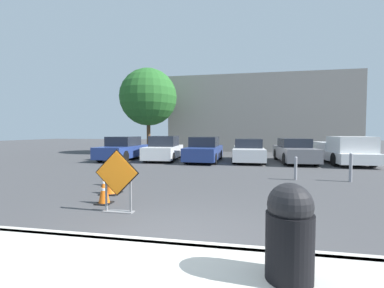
# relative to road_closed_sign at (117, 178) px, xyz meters

# --- Properties ---
(ground_plane) EXTENTS (96.00, 96.00, 0.00)m
(ground_plane) POSITION_rel_road_closed_sign_xyz_m (1.70, 8.39, -0.79)
(ground_plane) COLOR #3D3D3F
(sidewalk_strip) EXTENTS (25.06, 2.17, 0.14)m
(sidewalk_strip) POSITION_rel_road_closed_sign_xyz_m (1.70, -2.69, -0.72)
(sidewalk_strip) COLOR #ADAAA3
(sidewalk_strip) RESTS_ON ground_plane
(curb_lip) EXTENTS (25.06, 0.20, 0.14)m
(curb_lip) POSITION_rel_road_closed_sign_xyz_m (1.70, -1.61, -0.72)
(curb_lip) COLOR #ADAAA3
(curb_lip) RESTS_ON ground_plane
(road_closed_sign) EXTENTS (1.06, 0.20, 1.46)m
(road_closed_sign) POSITION_rel_road_closed_sign_xyz_m (0.00, 0.00, 0.00)
(road_closed_sign) COLOR black
(road_closed_sign) RESTS_ON ground_plane
(traffic_cone_nearest) EXTENTS (0.38, 0.38, 0.76)m
(traffic_cone_nearest) POSITION_rel_road_closed_sign_xyz_m (-0.68, 0.62, -0.42)
(traffic_cone_nearest) COLOR black
(traffic_cone_nearest) RESTS_ON ground_plane
(traffic_cone_second) EXTENTS (0.54, 0.54, 0.65)m
(traffic_cone_second) POSITION_rel_road_closed_sign_xyz_m (-1.04, 1.64, -0.48)
(traffic_cone_second) COLOR black
(traffic_cone_second) RESTS_ON ground_plane
(traffic_cone_third) EXTENTS (0.53, 0.53, 0.75)m
(traffic_cone_third) POSITION_rel_road_closed_sign_xyz_m (-1.57, 2.72, -0.43)
(traffic_cone_third) COLOR black
(traffic_cone_third) RESTS_ON ground_plane
(traffic_cone_fourth) EXTENTS (0.51, 0.51, 0.70)m
(traffic_cone_fourth) POSITION_rel_road_closed_sign_xyz_m (-2.03, 4.02, -0.45)
(traffic_cone_fourth) COLOR black
(traffic_cone_fourth) RESTS_ON ground_plane
(parked_car_nearest) EXTENTS (2.01, 4.53, 1.54)m
(parked_car_nearest) POSITION_rel_road_closed_sign_xyz_m (-4.86, 10.49, -0.08)
(parked_car_nearest) COLOR navy
(parked_car_nearest) RESTS_ON ground_plane
(parked_car_second) EXTENTS (2.05, 4.36, 1.58)m
(parked_car_second) POSITION_rel_road_closed_sign_xyz_m (-2.15, 10.86, -0.08)
(parked_car_second) COLOR white
(parked_car_second) RESTS_ON ground_plane
(parked_car_third) EXTENTS (2.04, 4.52, 1.54)m
(parked_car_third) POSITION_rel_road_closed_sign_xyz_m (0.58, 10.57, -0.09)
(parked_car_third) COLOR navy
(parked_car_third) RESTS_ON ground_plane
(parked_car_fourth) EXTENTS (1.89, 4.58, 1.42)m
(parked_car_fourth) POSITION_rel_road_closed_sign_xyz_m (3.29, 11.03, -0.13)
(parked_car_fourth) COLOR silver
(parked_car_fourth) RESTS_ON ground_plane
(parked_car_fifth) EXTENTS (1.95, 4.71, 1.46)m
(parked_car_fifth) POSITION_rel_road_closed_sign_xyz_m (6.01, 10.93, -0.11)
(parked_car_fifth) COLOR slate
(parked_car_fifth) RESTS_ON ground_plane
(pickup_truck) EXTENTS (2.13, 5.36, 1.60)m
(pickup_truck) POSITION_rel_road_closed_sign_xyz_m (8.73, 10.77, -0.08)
(pickup_truck) COLOR silver
(pickup_truck) RESTS_ON ground_plane
(trash_bin) EXTENTS (0.54, 0.54, 1.13)m
(trash_bin) POSITION_rel_road_closed_sign_xyz_m (3.31, -2.34, -0.09)
(trash_bin) COLOR black
(trash_bin) RESTS_ON sidewalk_strip
(bollard_nearest) EXTENTS (0.12, 0.12, 0.90)m
(bollard_nearest) POSITION_rel_road_closed_sign_xyz_m (4.88, 4.96, -0.32)
(bollard_nearest) COLOR gray
(bollard_nearest) RESTS_ON ground_plane
(bollard_second) EXTENTS (0.12, 0.12, 1.08)m
(bollard_second) POSITION_rel_road_closed_sign_xyz_m (6.81, 4.96, -0.23)
(bollard_second) COLOR gray
(bollard_second) RESTS_ON ground_plane
(building_facade_backdrop) EXTENTS (17.36, 5.00, 7.20)m
(building_facade_backdrop) POSITION_rel_road_closed_sign_xyz_m (4.61, 21.19, 2.81)
(building_facade_backdrop) COLOR gray
(building_facade_backdrop) RESTS_ON ground_plane
(street_tree_behind_lot) EXTENTS (4.84, 4.84, 7.23)m
(street_tree_behind_lot) POSITION_rel_road_closed_sign_xyz_m (-4.92, 15.55, 4.01)
(street_tree_behind_lot) COLOR #513823
(street_tree_behind_lot) RESTS_ON ground_plane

